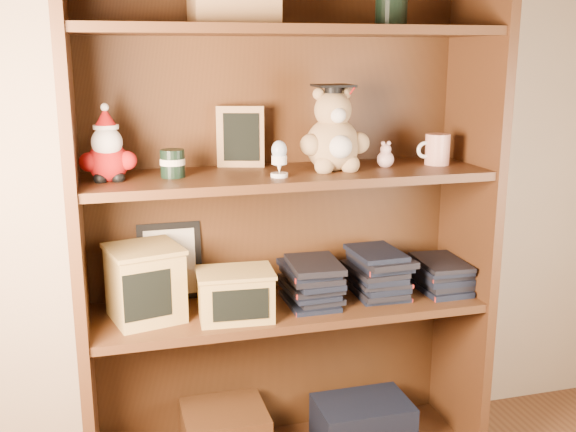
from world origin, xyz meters
name	(u,v)px	position (x,y,z in m)	size (l,w,h in m)	color
bookcase	(283,226)	(-0.01, 1.36, 0.78)	(1.20, 0.35, 1.60)	#4B2B15
shelf_lower	(288,308)	(0.00, 1.30, 0.54)	(1.14, 0.33, 0.02)	#4B2B15
shelf_upper	(288,176)	(0.00, 1.30, 0.94)	(1.14, 0.33, 0.02)	#4B2B15
santa_plush	(107,152)	(-0.50, 1.30, 1.03)	(0.15, 0.11, 0.21)	#A50F0F
teachers_tin	(173,163)	(-0.33, 1.30, 0.99)	(0.07, 0.07, 0.08)	black
chalkboard_plaque	(241,138)	(-0.12, 1.42, 1.04)	(0.14, 0.09, 0.18)	#9E7547
egg_cup	(279,157)	(-0.05, 1.23, 1.00)	(0.05, 0.05, 0.10)	white
grad_teddy_bear	(333,137)	(0.13, 1.30, 1.04)	(0.21, 0.18, 0.25)	tan
pink_figurine	(385,157)	(0.29, 1.30, 0.98)	(0.05, 0.05, 0.08)	beige
teacher_mug	(437,149)	(0.46, 1.30, 1.00)	(0.10, 0.07, 0.09)	silver
certificate_frame	(170,262)	(-0.33, 1.44, 0.67)	(0.19, 0.05, 0.24)	black
treats_box	(145,283)	(-0.42, 1.30, 0.66)	(0.23, 0.23, 0.21)	tan
pencils_box	(236,294)	(-0.18, 1.24, 0.62)	(0.22, 0.17, 0.14)	tan
book_stack_left	(312,281)	(0.07, 1.30, 0.61)	(0.14, 0.20, 0.13)	black
book_stack_mid	(378,273)	(0.28, 1.30, 0.62)	(0.14, 0.20, 0.14)	black
book_stack_right	(440,274)	(0.49, 1.30, 0.60)	(0.14, 0.20, 0.10)	black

